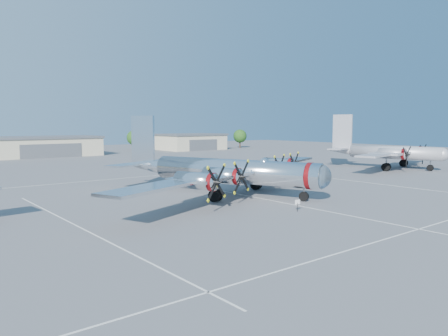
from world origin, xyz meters
TOP-DOWN VIEW (x-y plane):
  - ground at (0.00, 0.00)m, footprint 260.00×260.00m
  - parking_lines at (0.00, -1.75)m, footprint 60.00×50.08m
  - hangar_center at (0.00, 81.96)m, footprint 28.60×14.60m
  - hangar_east at (48.00, 81.96)m, footprint 20.60×14.60m
  - tree_east at (30.00, 88.00)m, footprint 4.80×4.80m
  - tree_far_east at (68.00, 80.00)m, footprint 4.80×4.80m
  - main_bomber_b29 at (-1.30, 2.58)m, footprint 52.80×44.75m
  - twin_engine_east at (43.39, 6.71)m, footprint 38.07×30.86m
  - info_placard at (-2.40, -10.66)m, footprint 0.63×0.12m

SIDE VIEW (x-z plane):
  - ground at x=0.00m, z-range 0.00..0.00m
  - main_bomber_b29 at x=-1.30m, z-range -4.95..4.95m
  - twin_engine_east at x=43.39m, z-range -5.34..5.34m
  - parking_lines at x=0.00m, z-range 0.00..0.01m
  - info_placard at x=-2.40m, z-range 0.24..1.44m
  - hangar_center at x=0.00m, z-range 0.01..5.41m
  - hangar_east at x=48.00m, z-range 0.01..5.41m
  - tree_east at x=30.00m, z-range 0.90..7.54m
  - tree_far_east at x=68.00m, z-range 0.90..7.54m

